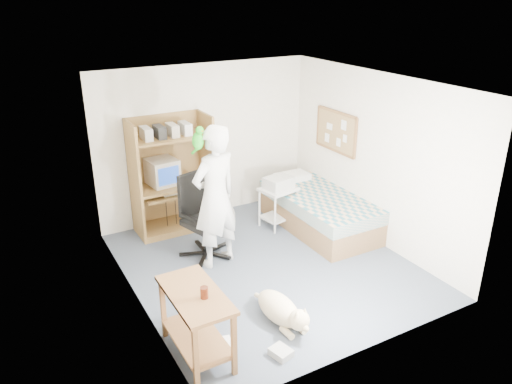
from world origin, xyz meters
TOP-DOWN VIEW (x-y plane):
  - floor at (0.00, 0.00)m, footprint 4.00×4.00m
  - wall_back at (0.00, 2.00)m, footprint 3.60×0.02m
  - wall_right at (1.80, 0.00)m, footprint 0.02×4.00m
  - wall_left at (-1.80, 0.00)m, footprint 0.02×4.00m
  - ceiling at (0.00, 0.00)m, footprint 3.60×4.00m
  - computer_hutch at (-0.70, 1.74)m, footprint 1.20×0.63m
  - bed at (1.30, 0.62)m, footprint 1.02×2.02m
  - side_desk at (-1.55, -1.20)m, footprint 0.50×1.00m
  - corkboard at (1.77, 0.90)m, footprint 0.04×0.94m
  - office_chair at (-0.64, 0.72)m, footprint 0.67×0.68m
  - person at (-0.57, 0.41)m, footprint 0.83×0.66m
  - parrot at (-0.77, 0.43)m, footprint 0.14×0.25m
  - dog at (-0.51, -1.18)m, footprint 0.37×1.02m
  - printer_cart at (0.78, 0.99)m, footprint 0.61×0.53m
  - printer at (0.78, 0.99)m, footprint 0.48×0.40m
  - crt_monitor at (-0.84, 1.75)m, footprint 0.46×0.48m
  - keyboard at (-0.70, 1.58)m, footprint 0.46×0.20m
  - pencil_cup at (-0.33, 1.65)m, footprint 0.08×0.08m
  - drink_glass at (-1.50, -1.32)m, footprint 0.08×0.08m
  - floor_box_a at (-1.33, -1.26)m, footprint 0.29×0.26m
  - floor_box_b at (-0.81, -1.65)m, footprint 0.23×0.26m

SIDE VIEW (x-z plane):
  - floor at x=0.00m, z-range 0.00..0.00m
  - floor_box_b at x=-0.81m, z-range 0.00..0.08m
  - floor_box_a at x=-1.33m, z-range 0.00..0.10m
  - dog at x=-0.51m, z-range -0.02..0.36m
  - bed at x=1.30m, z-range -0.04..0.62m
  - office_chair at x=-0.64m, z-range -0.17..1.02m
  - printer_cart at x=0.78m, z-range 0.11..0.75m
  - side_desk at x=-1.55m, z-range 0.12..0.87m
  - keyboard at x=-0.70m, z-range 0.66..0.69m
  - printer at x=0.78m, z-range 0.65..0.83m
  - drink_glass at x=-1.50m, z-range 0.75..0.87m
  - pencil_cup at x=-0.33m, z-range 0.76..0.88m
  - computer_hutch at x=-0.70m, z-range -0.08..1.72m
  - crt_monitor at x=-0.84m, z-range 0.77..1.16m
  - person at x=-0.57m, z-range 0.00..1.97m
  - wall_back at x=0.00m, z-range 0.00..2.50m
  - wall_right at x=1.80m, z-range 0.00..2.50m
  - wall_left at x=-1.80m, z-range 0.00..2.50m
  - corkboard at x=1.77m, z-range 1.12..1.78m
  - parrot at x=-0.77m, z-range 1.61..2.01m
  - ceiling at x=0.00m, z-range 2.49..2.51m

